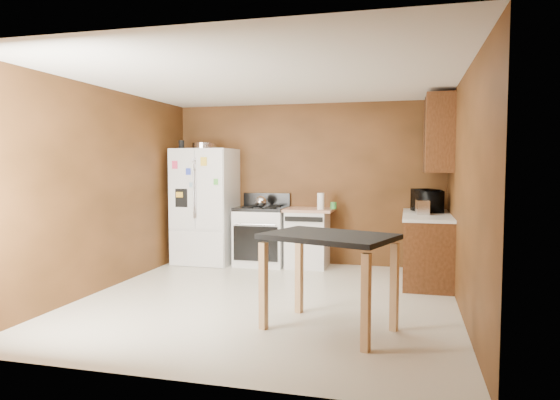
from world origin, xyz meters
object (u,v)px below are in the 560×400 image
at_px(microwave, 427,202).
at_px(island, 329,250).
at_px(paper_towel, 321,201).
at_px(green_canister, 333,206).
at_px(kettle, 261,202).
at_px(toaster, 423,207).
at_px(roasting_pan, 204,146).
at_px(dishwasher, 308,237).
at_px(pen_cup, 181,145).
at_px(gas_range, 262,235).
at_px(refrigerator, 205,206).

relative_size(microwave, island, 0.38).
bearing_deg(paper_towel, green_canister, 38.93).
bearing_deg(island, green_canister, 97.49).
distance_m(kettle, microwave, 2.44).
height_order(kettle, toaster, toaster).
xyz_separation_m(roasting_pan, microwave, (3.36, -0.12, -0.81)).
height_order(roasting_pan, microwave, roasting_pan).
height_order(paper_towel, toaster, paper_towel).
height_order(green_canister, dishwasher, green_canister).
bearing_deg(island, microwave, 69.89).
distance_m(kettle, island, 3.11).
height_order(roasting_pan, island, roasting_pan).
relative_size(pen_cup, dishwasher, 0.15).
bearing_deg(kettle, paper_towel, -1.13).
height_order(microwave, gas_range, microwave).
relative_size(kettle, gas_range, 0.16).
distance_m(microwave, gas_range, 2.52).
distance_m(pen_cup, island, 3.92).
bearing_deg(microwave, paper_towel, 64.85).
height_order(green_canister, toaster, toaster).
xyz_separation_m(roasting_pan, pen_cup, (-0.32, -0.15, 0.02)).
bearing_deg(refrigerator, kettle, -0.48).
relative_size(paper_towel, refrigerator, 0.13).
bearing_deg(refrigerator, green_canister, 3.15).
height_order(pen_cup, kettle, pen_cup).
distance_m(roasting_pan, kettle, 1.27).
bearing_deg(pen_cup, kettle, 5.98).
bearing_deg(gas_range, refrigerator, -176.19).
bearing_deg(microwave, kettle, 65.69).
bearing_deg(pen_cup, toaster, -5.77).
height_order(pen_cup, green_canister, pen_cup).
distance_m(refrigerator, island, 3.64).
height_order(pen_cup, dishwasher, pen_cup).
height_order(kettle, island, kettle).
bearing_deg(island, gas_range, 117.89).
bearing_deg(green_canister, gas_range, -177.39).
bearing_deg(gas_range, paper_towel, -5.28).
xyz_separation_m(roasting_pan, toaster, (3.30, -0.51, -0.85)).
relative_size(roasting_pan, microwave, 0.72).
height_order(pen_cup, microwave, pen_cup).
bearing_deg(refrigerator, paper_towel, -0.80).
xyz_separation_m(paper_towel, island, (0.54, -2.71, -0.25)).
relative_size(kettle, island, 0.13).
distance_m(pen_cup, paper_towel, 2.34).
height_order(pen_cup, island, pen_cup).
bearing_deg(paper_towel, kettle, 178.87).
bearing_deg(refrigerator, pen_cup, -157.25).
relative_size(kettle, green_canister, 1.70).
xyz_separation_m(paper_towel, microwave, (1.51, -0.09, 0.03)).
bearing_deg(island, paper_towel, 101.35).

